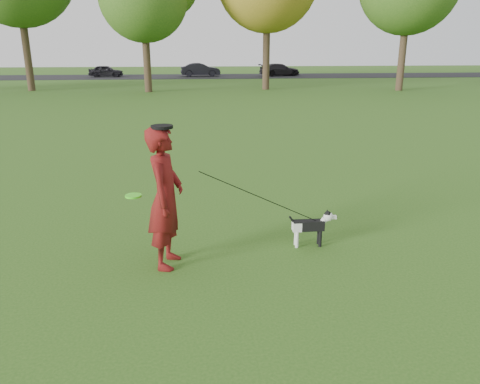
{
  "coord_description": "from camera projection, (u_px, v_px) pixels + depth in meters",
  "views": [
    {
      "loc": [
        -0.78,
        -6.57,
        3.13
      ],
      "look_at": [
        -0.17,
        0.2,
        0.95
      ],
      "focal_mm": 35.0,
      "sensor_mm": 36.0,
      "label": 1
    }
  ],
  "objects": [
    {
      "name": "road",
      "position": [
        205.0,
        76.0,
        45.19
      ],
      "size": [
        120.0,
        7.0,
        0.02
      ],
      "primitive_type": "cube",
      "color": "black",
      "rests_on": "ground"
    },
    {
      "name": "ground",
      "position": [
        252.0,
        254.0,
        7.25
      ],
      "size": [
        120.0,
        120.0,
        0.0
      ],
      "primitive_type": "plane",
      "color": "#285116",
      "rests_on": "ground"
    },
    {
      "name": "car_mid",
      "position": [
        200.0,
        70.0,
        44.96
      ],
      "size": [
        3.84,
        1.57,
        1.24
      ],
      "primitive_type": "imported",
      "rotation": [
        0.0,
        0.0,
        1.64
      ],
      "color": "black",
      "rests_on": "road"
    },
    {
      "name": "man",
      "position": [
        166.0,
        198.0,
        6.61
      ],
      "size": [
        0.62,
        0.83,
        2.06
      ],
      "primitive_type": "imported",
      "rotation": [
        0.0,
        0.0,
        1.38
      ],
      "color": "#5C110D",
      "rests_on": "ground"
    },
    {
      "name": "car_right",
      "position": [
        280.0,
        70.0,
        45.63
      ],
      "size": [
        4.27,
        2.5,
        1.16
      ],
      "primitive_type": "imported",
      "rotation": [
        0.0,
        0.0,
        1.8
      ],
      "color": "black",
      "rests_on": "road"
    },
    {
      "name": "dog",
      "position": [
        312.0,
        224.0,
        7.44
      ],
      "size": [
        0.79,
        0.16,
        0.6
      ],
      "color": "black",
      "rests_on": "ground"
    },
    {
      "name": "man_held_items",
      "position": [
        263.0,
        198.0,
        6.95
      ],
      "size": [
        2.92,
        0.64,
        1.66
      ],
      "color": "#47F31E",
      "rests_on": "ground"
    },
    {
      "name": "car_left",
      "position": [
        106.0,
        71.0,
        44.22
      ],
      "size": [
        3.23,
        1.42,
        1.08
      ],
      "primitive_type": "imported",
      "rotation": [
        0.0,
        0.0,
        1.52
      ],
      "color": "black",
      "rests_on": "road"
    }
  ]
}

